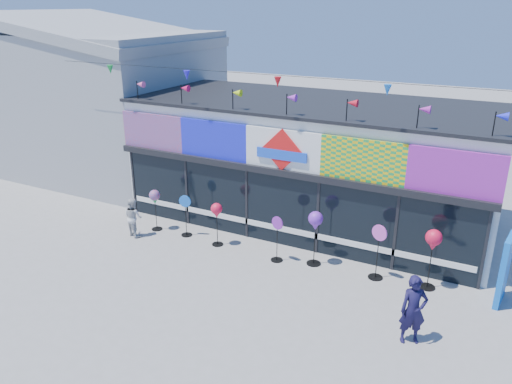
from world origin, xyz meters
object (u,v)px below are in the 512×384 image
Objects in this scene: spinner_5 at (378,250)px; adult_man at (413,310)px; spinner_2 at (217,212)px; spinner_3 at (277,238)px; child at (133,217)px; spinner_0 at (155,198)px; spinner_6 at (433,242)px; spinner_1 at (186,215)px; blue_sign at (504,270)px; spinner_4 at (315,222)px.

spinner_5 is 0.98× the size of adult_man.
spinner_2 is 2.13m from spinner_3.
adult_man is at bearing -173.79° from child.
spinner_0 is 0.92m from child.
adult_man is at bearing -59.72° from spinner_5.
spinner_2 is 0.88× the size of spinner_5.
spinner_3 is at bearing -173.64° from spinner_6.
spinner_1 reaches higher than child.
spinner_4 is (-4.91, -0.30, 0.40)m from blue_sign.
blue_sign is 9.32m from spinner_1.
spinner_3 is (2.10, -0.08, -0.38)m from spinner_2.
spinner_1 is 1.08× the size of child.
spinner_4 is at bearing -168.98° from blue_sign.
spinner_3 is 1.09× the size of child.
spinner_6 is at bearing 6.36° from spinner_3.
spinner_0 is 0.85× the size of spinner_4.
spinner_3 is 4.29m from spinner_6.
spinner_6 reaches higher than adult_man.
spinner_3 is 1.23m from spinner_4.
spinner_1 is 0.82× the size of spinner_6.
spinner_2 is at bearing 177.84° from spinner_3.
blue_sign is at bearing 3.50° from spinner_4.
child is at bearing -171.66° from spinner_4.
blue_sign is 5.99m from spinner_3.
spinner_0 is 0.88× the size of spinner_5.
spinner_5 is at bearing 6.83° from spinner_3.
spinner_0 is at bearing 138.10° from adult_man.
blue_sign is at bearing 2.63° from spinner_0.
spinner_0 is 7.37m from spinner_5.
blue_sign reaches higher than spinner_1.
spinner_3 is (4.51, -0.12, -0.39)m from spinner_0.
spinner_4 reaches higher than spinner_0.
spinner_3 is 0.83× the size of spinner_6.
adult_man is (4.26, -2.05, 0.08)m from spinner_3.
spinner_5 is 1.24× the size of child.
spinner_0 is 1.00× the size of spinner_2.
spinner_1 is 7.61m from spinner_6.
child is at bearing -173.29° from spinner_5.
spinner_2 is 1.09× the size of child.
spinner_1 is at bearing 174.57° from spinner_2.
spinner_3 is 0.86× the size of adult_man.
spinner_1 is 1.71m from child.
spinner_2 is at bearing -1.02° from spinner_0.
spinner_0 is at bearing -177.71° from spinner_6.
spinner_4 is (4.40, 0.10, 0.58)m from spinner_1.
spinner_6 reaches higher than spinner_3.
spinner_2 is at bearing -168.77° from blue_sign.
spinner_6 reaches higher than spinner_1.
spinner_5 reaches higher than child.
child is (-10.84, -1.17, -0.28)m from blue_sign.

